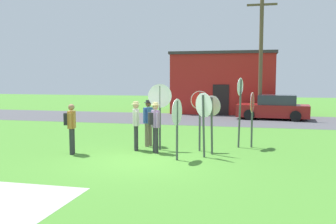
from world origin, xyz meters
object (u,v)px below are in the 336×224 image
at_px(parked_car_on_street, 274,108).
at_px(person_with_sunhat, 155,124).
at_px(stop_sign_tallest, 212,115).
at_px(stop_sign_rear_left, 160,105).
at_px(person_holding_notes, 71,125).
at_px(stop_sign_nearest, 204,113).
at_px(stop_sign_far_back, 177,119).
at_px(person_near_signs, 136,123).
at_px(stop_sign_rear_right, 200,111).
at_px(stop_sign_leaning_right, 240,101).
at_px(stop_sign_center_cluster, 252,110).
at_px(person_in_dark_shirt, 148,120).
at_px(utility_pole, 261,55).

bearing_deg(parked_car_on_street, person_with_sunhat, -110.80).
distance_m(stop_sign_tallest, stop_sign_rear_left, 1.96).
relative_size(stop_sign_rear_left, person_holding_notes, 1.39).
relative_size(stop_sign_rear_left, stop_sign_nearest, 1.12).
bearing_deg(stop_sign_far_back, stop_sign_tallest, 49.34).
bearing_deg(person_with_sunhat, stop_sign_rear_left, 87.20).
bearing_deg(person_near_signs, stop_sign_rear_right, 10.00).
height_order(stop_sign_rear_right, person_with_sunhat, stop_sign_rear_right).
relative_size(stop_sign_leaning_right, stop_sign_center_cluster, 1.26).
bearing_deg(person_in_dark_shirt, stop_sign_rear_left, -43.61).
height_order(stop_sign_rear_left, stop_sign_nearest, stop_sign_rear_left).
bearing_deg(stop_sign_center_cluster, stop_sign_leaning_right, -164.19).
xyz_separation_m(stop_sign_tallest, person_with_sunhat, (-1.92, -0.16, -0.32)).
relative_size(parked_car_on_street, person_near_signs, 2.55).
relative_size(stop_sign_tallest, person_near_signs, 1.14).
height_order(parked_car_on_street, stop_sign_rear_right, stop_sign_rear_right).
bearing_deg(stop_sign_center_cluster, person_near_signs, -159.37).
bearing_deg(stop_sign_leaning_right, stop_sign_rear_right, -143.46).
bearing_deg(person_holding_notes, stop_sign_far_back, -1.53).
bearing_deg(utility_pole, stop_sign_rear_right, -101.10).
distance_m(parked_car_on_street, stop_sign_nearest, 12.30).
relative_size(parked_car_on_street, person_in_dark_shirt, 2.55).
bearing_deg(person_in_dark_shirt, stop_sign_leaning_right, 8.87).
distance_m(stop_sign_rear_right, person_with_sunhat, 1.64).
xyz_separation_m(stop_sign_nearest, stop_sign_far_back, (-0.75, -0.59, -0.12)).
bearing_deg(stop_sign_nearest, stop_sign_tallest, 68.63).
distance_m(stop_sign_nearest, person_holding_notes, 4.45).
bearing_deg(stop_sign_center_cluster, person_in_dark_shirt, -170.30).
distance_m(stop_sign_center_cluster, person_near_signs, 4.27).
bearing_deg(stop_sign_tallest, person_in_dark_shirt, 158.50).
bearing_deg(stop_sign_far_back, stop_sign_nearest, 38.36).
relative_size(utility_pole, person_holding_notes, 4.48).
distance_m(person_near_signs, person_in_dark_shirt, 0.88).
bearing_deg(person_in_dark_shirt, stop_sign_far_back, -53.65).
relative_size(stop_sign_far_back, person_holding_notes, 1.14).
xyz_separation_m(stop_sign_center_cluster, person_near_signs, (-3.98, -1.50, -0.40)).
height_order(stop_sign_rear_right, person_near_signs, stop_sign_rear_right).
xyz_separation_m(stop_sign_leaning_right, stop_sign_nearest, (-1.05, -2.01, -0.28)).
relative_size(stop_sign_tallest, person_in_dark_shirt, 1.14).
height_order(stop_sign_tallest, stop_sign_center_cluster, stop_sign_center_cluster).
distance_m(utility_pole, person_holding_notes, 14.19).
bearing_deg(stop_sign_nearest, stop_sign_leaning_right, 62.49).
bearing_deg(person_with_sunhat, stop_sign_nearest, -11.69).
xyz_separation_m(utility_pole, stop_sign_rear_left, (-3.54, -10.97, -2.35)).
distance_m(stop_sign_leaning_right, stop_sign_center_cluster, 0.56).
distance_m(stop_sign_far_back, person_in_dark_shirt, 2.61).
relative_size(stop_sign_rear_right, person_near_signs, 1.22).
height_order(stop_sign_center_cluster, person_holding_notes, stop_sign_center_cluster).
bearing_deg(person_near_signs, stop_sign_leaning_right, 21.22).
height_order(utility_pole, stop_sign_rear_left, utility_pole).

